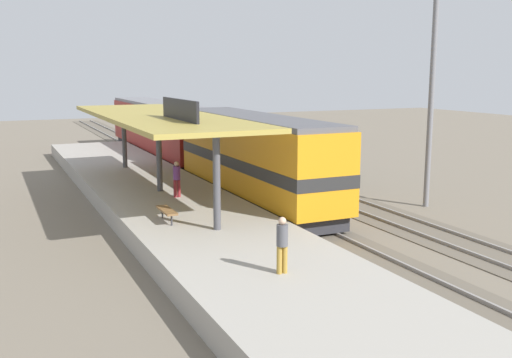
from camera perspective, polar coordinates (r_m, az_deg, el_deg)
The scene contains 12 objects.
ground_plane at distance 32.32m, azimuth 2.17°, elevation -1.74°, with size 120.00×120.00×0.00m, color #706656.
track_near at distance 31.48m, azimuth -1.09°, elevation -2.00°, with size 3.20×110.00×0.16m.
track_far at distance 33.54m, azimuth 6.14°, elevation -1.29°, with size 3.20×110.00×0.16m.
platform at distance 29.91m, azimuth -9.21°, elevation -1.98°, with size 6.00×44.00×0.90m, color #9E998E.
station_canopy at distance 29.23m, azimuth -9.39°, elevation 5.83°, with size 5.20×18.00×4.70m.
platform_bench at distance 23.63m, azimuth -8.61°, elevation -3.05°, with size 0.44×1.70×0.50m.
locomotive at distance 29.91m, azimuth -0.14°, elevation 1.98°, with size 2.93×14.43×4.44m.
passenger_carriage_single at distance 46.80m, azimuth -9.31°, elevation 4.77°, with size 2.90×20.00×4.24m.
freight_car at distance 38.29m, azimuth 1.74°, elevation 3.16°, with size 2.80×12.00×3.54m.
light_mast at distance 30.58m, azimuth 16.85°, elevation 12.98°, with size 1.10×1.10×11.70m.
person_waiting at distance 28.05m, azimuth -7.66°, elevation 0.17°, with size 0.34×0.34×1.71m.
person_walking at distance 17.39m, azimuth 2.54°, elevation -6.10°, with size 0.34×0.34×1.71m.
Camera 1 is at (-12.22, -28.22, 6.79)m, focal length 41.44 mm.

